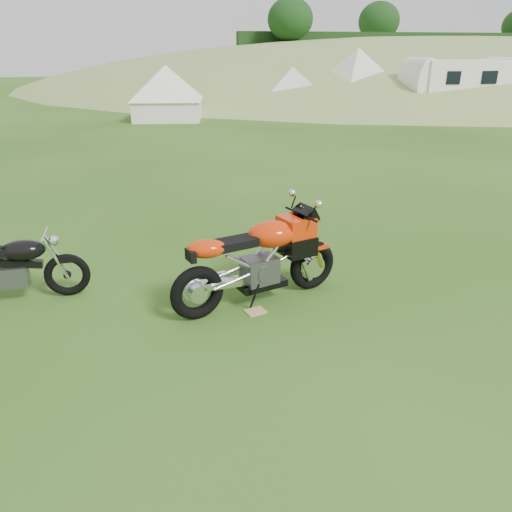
{
  "coord_description": "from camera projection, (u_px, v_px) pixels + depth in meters",
  "views": [
    {
      "loc": [
        -1.23,
        -4.81,
        2.79
      ],
      "look_at": [
        -0.21,
        0.4,
        0.6
      ],
      "focal_mm": 35.0,
      "sensor_mm": 36.0,
      "label": 1
    }
  ],
  "objects": [
    {
      "name": "tent_left",
      "position": [
        167.0,
        91.0,
        21.34
      ],
      "size": [
        3.1,
        3.1,
        2.39
      ],
      "primitive_type": null,
      "rotation": [
        0.0,
        0.0,
        -0.13
      ],
      "color": "white",
      "rests_on": "ground"
    },
    {
      "name": "hedgerow",
      "position": [
        429.0,
        83.0,
        46.22
      ],
      "size": [
        36.0,
        1.2,
        8.6
      ],
      "primitive_type": null,
      "color": "black",
      "rests_on": "ground"
    },
    {
      "name": "tent_right",
      "position": [
        356.0,
        80.0,
        25.34
      ],
      "size": [
        4.01,
        4.01,
        2.82
      ],
      "primitive_type": null,
      "rotation": [
        0.0,
        0.0,
        0.28
      ],
      "color": "beige",
      "rests_on": "ground"
    },
    {
      "name": "ground",
      "position": [
        281.0,
        317.0,
        5.65
      ],
      "size": [
        120.0,
        120.0,
        0.0
      ],
      "primitive_type": "plane",
      "color": "#294B10",
      "rests_on": "ground"
    },
    {
      "name": "tent_mid",
      "position": [
        292.0,
        87.0,
        24.65
      ],
      "size": [
        2.95,
        2.95,
        2.28
      ],
      "primitive_type": null,
      "rotation": [
        0.0,
        0.0,
        -0.13
      ],
      "color": "beige",
      "rests_on": "ground"
    },
    {
      "name": "caravan",
      "position": [
        458.0,
        86.0,
        23.48
      ],
      "size": [
        5.29,
        2.42,
        2.46
      ],
      "primitive_type": null,
      "rotation": [
        0.0,
        0.0,
        0.01
      ],
      "color": "white",
      "rests_on": "ground"
    },
    {
      "name": "vintage_moto_b",
      "position": [
        11.0,
        267.0,
        5.85
      ],
      "size": [
        1.7,
        0.46,
        0.89
      ],
      "primitive_type": null,
      "rotation": [
        0.0,
        0.0,
        0.04
      ],
      "color": "black",
      "rests_on": "ground"
    },
    {
      "name": "hillside",
      "position": [
        429.0,
        83.0,
        46.22
      ],
      "size": [
        80.0,
        64.0,
        8.0
      ],
      "primitive_type": "ellipsoid",
      "color": "#79974C",
      "rests_on": "ground"
    },
    {
      "name": "plywood_board",
      "position": [
        255.0,
        311.0,
        5.75
      ],
      "size": [
        0.27,
        0.24,
        0.02
      ],
      "primitive_type": "cube",
      "rotation": [
        0.0,
        0.0,
        0.32
      ],
      "color": "tan",
      "rests_on": "ground"
    },
    {
      "name": "sport_motorcycle",
      "position": [
        258.0,
        254.0,
        5.75
      ],
      "size": [
        2.13,
        1.15,
        1.25
      ],
      "primitive_type": null,
      "rotation": [
        0.0,
        0.0,
        0.32
      ],
      "color": "red",
      "rests_on": "ground"
    }
  ]
}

